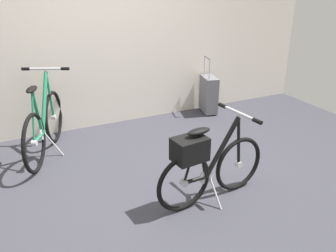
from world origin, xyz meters
TOP-DOWN VIEW (x-y plane):
  - ground_plane at (0.00, 0.00)m, footprint 6.19×6.19m
  - back_wall at (0.00, 1.84)m, footprint 6.19×0.10m
  - folding_bike_foreground at (0.23, -0.34)m, footprint 1.15×0.53m
  - display_bike_left at (-0.91, 1.21)m, footprint 0.67×1.25m
  - rolling_suitcase at (1.44, 1.58)m, footprint 0.26×0.39m

SIDE VIEW (x-z plane):
  - ground_plane at x=0.00m, z-range 0.00..0.00m
  - rolling_suitcase at x=1.44m, z-range -0.13..0.70m
  - display_bike_left at x=-0.91m, z-range -0.11..0.83m
  - folding_bike_foreground at x=0.23m, z-range -0.02..0.79m
  - back_wall at x=0.00m, z-range 0.00..3.19m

